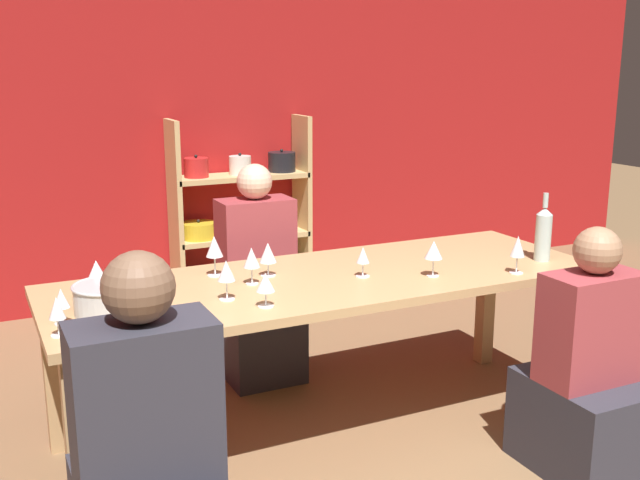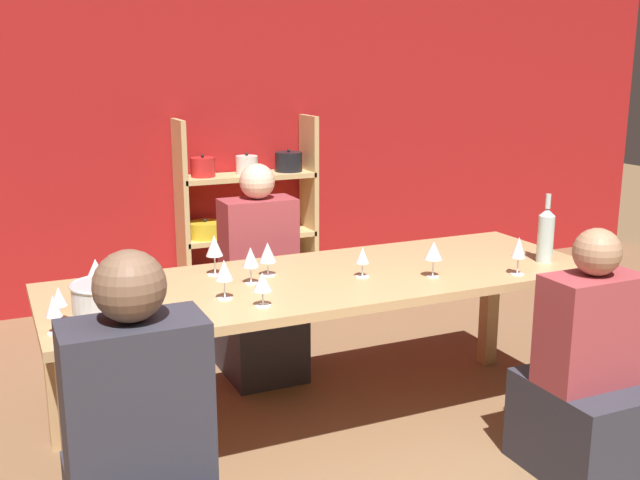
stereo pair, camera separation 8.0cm
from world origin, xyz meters
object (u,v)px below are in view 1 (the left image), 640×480
(wine_glass_empty_a, at_px, (61,300))
(wine_glass_white_e, at_px, (518,248))
(wine_glass_red_a, at_px, (226,272))
(wine_glass_white_b, at_px, (268,254))
(wine_glass_white_f, at_px, (266,283))
(person_near_b, at_px, (150,480))
(wine_bottle_green, at_px, (543,233))
(wine_glass_red_b, at_px, (214,248))
(person_near_a, at_px, (585,385))
(wine_glass_red_c, at_px, (434,251))
(dining_table, at_px, (329,294))
(wine_glass_white_a, at_px, (363,257))
(person_far_a, at_px, (257,300))
(wine_glass_empty_b, at_px, (96,270))
(wine_glass_white_c, at_px, (252,259))
(shelf_unit, at_px, (238,225))
(mixing_bowl, at_px, (109,297))
(wine_glass_white_d, at_px, (57,310))

(wine_glass_empty_a, relative_size, wine_glass_white_e, 0.78)
(wine_glass_red_a, bearing_deg, wine_glass_white_b, 41.87)
(wine_glass_white_f, bearing_deg, person_near_b, -140.21)
(wine_bottle_green, relative_size, wine_glass_red_b, 1.80)
(person_near_a, bearing_deg, wine_glass_red_c, 124.46)
(dining_table, xyz_separation_m, wine_glass_white_a, (0.13, -0.08, 0.18))
(wine_glass_white_f, height_order, person_far_a, person_far_a)
(wine_glass_empty_b, bearing_deg, wine_glass_white_c, -7.26)
(shelf_unit, xyz_separation_m, person_far_a, (-0.40, -1.41, -0.12))
(wine_glass_empty_b, distance_m, wine_glass_red_b, 0.56)
(wine_glass_red_b, distance_m, person_near_a, 1.74)
(wine_glass_empty_a, distance_m, person_near_a, 2.18)
(mixing_bowl, xyz_separation_m, wine_glass_red_a, (0.47, -0.05, 0.06))
(wine_glass_empty_b, xyz_separation_m, wine_glass_red_b, (0.55, 0.12, 0.01))
(wine_bottle_green, distance_m, wine_glass_white_b, 1.37)
(wine_glass_white_b, bearing_deg, wine_glass_empty_a, -163.96)
(wine_glass_white_f, bearing_deg, wine_bottle_green, 3.03)
(wine_bottle_green, bearing_deg, wine_glass_white_f, -176.97)
(wine_glass_white_d, distance_m, wine_glass_white_e, 2.04)
(shelf_unit, xyz_separation_m, wine_glass_white_b, (-0.58, -2.06, 0.33))
(wine_glass_white_c, distance_m, wine_glass_red_a, 0.24)
(wine_glass_empty_b, bearing_deg, person_far_a, 34.57)
(wine_glass_white_d, xyz_separation_m, wine_glass_empty_b, (0.20, 0.39, 0.02))
(wine_glass_red_b, bearing_deg, dining_table, -26.49)
(shelf_unit, height_order, wine_glass_white_a, shelf_unit)
(wine_glass_white_c, height_order, wine_glass_red_a, wine_glass_red_a)
(dining_table, distance_m, wine_glass_white_d, 1.27)
(shelf_unit, bearing_deg, wine_glass_empty_b, -123.17)
(wine_bottle_green, relative_size, person_near_b, 0.29)
(person_far_a, bearing_deg, wine_bottle_green, 139.41)
(wine_glass_white_d, distance_m, wine_glass_red_b, 0.91)
(shelf_unit, height_order, wine_glass_white_f, shelf_unit)
(wine_glass_white_f, distance_m, person_near_b, 0.91)
(wine_glass_white_d, bearing_deg, wine_glass_red_c, 2.07)
(wine_glass_white_b, bearing_deg, wine_glass_white_e, -23.56)
(wine_glass_white_d, bearing_deg, wine_glass_white_b, 22.17)
(wine_glass_white_e, relative_size, wine_glass_red_c, 1.07)
(wine_glass_white_a, relative_size, wine_glass_white_d, 0.95)
(wine_glass_white_b, xyz_separation_m, wine_glass_white_f, (-0.18, -0.41, -0.01))
(wine_glass_white_a, xyz_separation_m, wine_glass_red_a, (-0.68, -0.06, 0.02))
(wine_glass_empty_a, xyz_separation_m, person_far_a, (1.13, 0.92, -0.43))
(wine_glass_red_b, bearing_deg, shelf_unit, 67.61)
(wine_glass_white_f, height_order, person_near_a, person_near_a)
(shelf_unit, distance_m, person_near_b, 3.28)
(wine_glass_white_e, bearing_deg, person_near_a, -87.50)
(wine_glass_empty_b, bearing_deg, wine_glass_white_e, -13.94)
(wine_glass_white_b, relative_size, wine_glass_red_c, 0.94)
(wine_glass_red_c, bearing_deg, person_near_b, -158.28)
(mixing_bowl, xyz_separation_m, wine_glass_white_b, (0.76, 0.21, 0.04))
(wine_glass_white_f, bearing_deg, mixing_bowl, 160.47)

